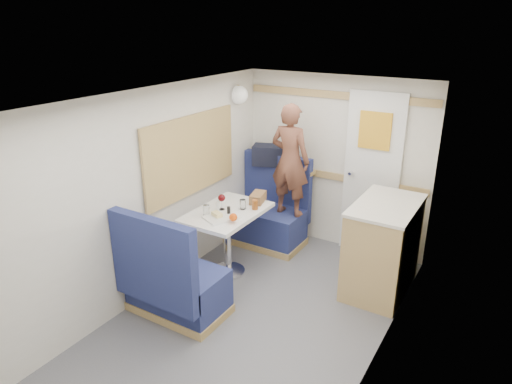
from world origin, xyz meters
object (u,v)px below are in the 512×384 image
Objects in this scene: dome_light at (239,95)px; person at (290,160)px; duffel_bag at (274,155)px; dinette_table at (227,225)px; pepper_grinder at (229,211)px; orange_fruit at (233,217)px; beer_glass at (255,205)px; cheese_block at (217,214)px; bread_loaf at (258,198)px; galley_counter at (382,246)px; bench_far at (268,219)px; wine_glass at (222,198)px; tumbler_left at (206,210)px; tray at (222,217)px; tumbler_right at (243,204)px; salt_grinder at (217,206)px; bench_near at (173,286)px.

dome_light reaches higher than person.
dinette_table is at bearing -105.83° from duffel_bag.
dinette_table is 0.22m from pepper_grinder.
dinette_table is 11.66× the size of orange_fruit.
cheese_block is at bearing -118.72° from beer_glass.
bread_loaf is at bearing 76.98° from cheese_block.
orange_fruit is (-1.25, -0.75, 0.31)m from galley_counter.
person is 2.57× the size of duffel_bag.
bench_far is 9.43× the size of cheese_block.
galley_counter is 9.11× the size of beer_glass.
wine_glass is 0.21m from tumbler_left.
wine_glass is (-0.12, 0.18, 0.11)m from tray.
person is 1.15m from tumbler_left.
tumbler_right reaches higher than dinette_table.
salt_grinder is at bearing 150.56° from orange_fruit.
duffel_bag is 1.34m from tumbler_left.
tumbler_right is (0.22, 0.32, -0.00)m from tumbler_left.
dome_light is 0.62× the size of tray.
dome_light reaches higher than duffel_bag.
bread_loaf is (0.13, 0.56, 0.01)m from cheese_block.
salt_grinder is (-0.09, 0.84, 0.47)m from bench_near.
person is at bearing -5.31° from bench_far.
galley_counter reaches higher than salt_grinder.
dome_light is 0.40× the size of duffel_bag.
bench_far reaches higher than salt_grinder.
bread_loaf reaches higher than pepper_grinder.
bench_near reaches higher than orange_fruit.
pepper_grinder is (-1.39, -0.62, 0.30)m from galley_counter.
tumbler_right is 0.13m from beer_glass.
tumbler_right is 1.16× the size of pepper_grinder.
dome_light is 2.28m from galley_counter.
tumbler_left is 0.22m from pepper_grinder.
tumbler_right is at bearing 83.61° from bench_near.
bread_loaf is (0.09, 0.55, 0.04)m from tray.
bread_loaf reaches higher than dinette_table.
bench_near reaches higher than dinette_table.
bench_near is 1.33m from bread_loaf.
pepper_grinder is at bearing 84.67° from bench_near.
person is at bearing 76.30° from tumbler_right.
person reaches higher than bench_far.
pepper_grinder is at bearing -85.48° from bench_far.
tumbler_right is (0.10, 0.32, 0.01)m from cheese_block.
cheese_block is (-0.20, 0.01, -0.02)m from orange_fruit.
beer_glass reaches higher than tray.
dome_light is 1.46m from tumbler_left.
wine_glass is (-0.06, 0.87, 0.54)m from bench_near.
salt_grinder is (-0.11, 0.16, 0.01)m from cheese_block.
dome_light is 1.98× the size of beer_glass.
tumbler_left is (0.28, -1.04, -0.98)m from dome_light.
tray is 3.19× the size of beer_glass.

